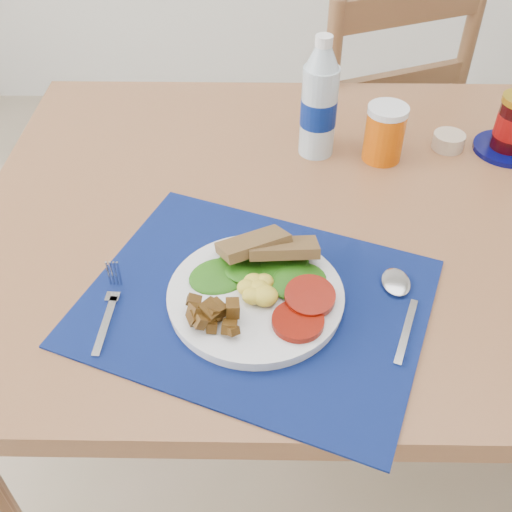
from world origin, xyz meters
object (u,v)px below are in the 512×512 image
at_px(breakfast_plate, 252,294).
at_px(water_bottle, 319,104).
at_px(juice_glass, 384,135).
at_px(chair_far, 367,114).

bearing_deg(breakfast_plate, water_bottle, 56.17).
bearing_deg(juice_glass, water_bottle, 170.58).
bearing_deg(water_bottle, juice_glass, -9.42).
relative_size(breakfast_plate, water_bottle, 1.09).
bearing_deg(chair_far, water_bottle, 46.27).
height_order(chair_far, water_bottle, chair_far).
distance_m(breakfast_plate, juice_glass, 0.45).
distance_m(breakfast_plate, water_bottle, 0.42).
xyz_separation_m(chair_far, water_bottle, (-0.18, -0.45, 0.27)).
xyz_separation_m(breakfast_plate, juice_glass, (0.24, 0.38, 0.03)).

